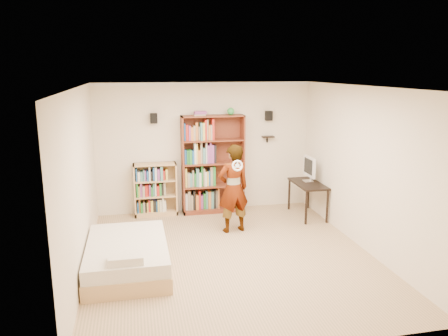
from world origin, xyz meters
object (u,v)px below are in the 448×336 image
(low_bookshelf, at_px, (155,189))
(person, at_px, (233,189))
(daybed, at_px, (127,253))
(tall_bookshelf, at_px, (213,164))
(computer_desk, at_px, (307,199))

(low_bookshelf, xyz_separation_m, person, (1.35, -1.24, 0.28))
(daybed, xyz_separation_m, person, (1.92, 1.24, 0.55))
(person, bearing_deg, tall_bookshelf, -94.20)
(low_bookshelf, distance_m, daybed, 2.56)
(person, bearing_deg, daybed, 21.38)
(tall_bookshelf, bearing_deg, daybed, -125.69)
(tall_bookshelf, xyz_separation_m, low_bookshelf, (-1.20, 0.03, -0.48))
(daybed, height_order, person, person)
(tall_bookshelf, distance_m, low_bookshelf, 1.29)
(computer_desk, bearing_deg, daybed, -153.80)
(tall_bookshelf, height_order, person, tall_bookshelf)
(computer_desk, xyz_separation_m, daybed, (-3.61, -1.77, -0.08))
(low_bookshelf, distance_m, computer_desk, 3.13)
(low_bookshelf, bearing_deg, person, -42.52)
(computer_desk, bearing_deg, tall_bookshelf, 159.72)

